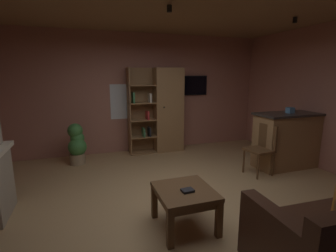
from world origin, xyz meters
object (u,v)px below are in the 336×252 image
(coffee_table, at_px, (185,196))
(table_book_0, at_px, (188,190))
(tissue_box, at_px, (290,110))
(wall_mounted_tv, at_px, (191,86))
(bookshelf_cabinet, at_px, (165,111))
(potted_floor_plant, at_px, (77,144))
(dining_chair, at_px, (263,146))
(kitchen_bar_counter, at_px, (292,140))

(coffee_table, relative_size, table_book_0, 5.09)
(tissue_box, bearing_deg, wall_mounted_tv, 120.11)
(tissue_box, distance_m, table_book_0, 3.04)
(bookshelf_cabinet, height_order, coffee_table, bookshelf_cabinet)
(table_book_0, bearing_deg, wall_mounted_tv, 65.86)
(coffee_table, xyz_separation_m, potted_floor_plant, (-1.25, 2.72, 0.04))
(coffee_table, height_order, dining_chair, dining_chair)
(tissue_box, bearing_deg, potted_floor_plant, 159.32)
(bookshelf_cabinet, bearing_deg, tissue_box, -43.24)
(wall_mounted_tv, bearing_deg, dining_chair, -77.55)
(kitchen_bar_counter, xyz_separation_m, potted_floor_plant, (-4.06, 1.48, -0.12))
(wall_mounted_tv, bearing_deg, bookshelf_cabinet, -164.56)
(bookshelf_cabinet, height_order, dining_chair, bookshelf_cabinet)
(table_book_0, height_order, dining_chair, dining_chair)
(potted_floor_plant, distance_m, wall_mounted_tv, 3.03)
(table_book_0, xyz_separation_m, wall_mounted_tv, (1.50, 3.34, 1.05))
(bookshelf_cabinet, height_order, potted_floor_plant, bookshelf_cabinet)
(coffee_table, distance_m, dining_chair, 2.27)
(kitchen_bar_counter, xyz_separation_m, dining_chair, (-0.82, -0.15, -0.01))
(tissue_box, bearing_deg, coffee_table, -155.39)
(dining_chair, bearing_deg, bookshelf_cabinet, 122.22)
(kitchen_bar_counter, distance_m, potted_floor_plant, 4.32)
(kitchen_bar_counter, xyz_separation_m, coffee_table, (-2.81, -1.24, -0.15))
(kitchen_bar_counter, bearing_deg, coffee_table, -156.20)
(potted_floor_plant, bearing_deg, coffee_table, -65.30)
(tissue_box, relative_size, dining_chair, 0.13)
(bookshelf_cabinet, height_order, table_book_0, bookshelf_cabinet)
(tissue_box, relative_size, coffee_table, 0.17)
(dining_chair, bearing_deg, wall_mounted_tv, 102.45)
(kitchen_bar_counter, xyz_separation_m, wall_mounted_tv, (-1.30, 2.04, 1.00))
(bookshelf_cabinet, bearing_deg, potted_floor_plant, -170.20)
(coffee_table, xyz_separation_m, dining_chair, (1.99, 1.09, 0.14))
(kitchen_bar_counter, distance_m, dining_chair, 0.83)
(table_book_0, distance_m, dining_chair, 2.29)
(kitchen_bar_counter, xyz_separation_m, tissue_box, (-0.12, -0.01, 0.59))
(coffee_table, bearing_deg, potted_floor_plant, 114.70)
(coffee_table, distance_m, potted_floor_plant, 2.99)
(table_book_0, relative_size, potted_floor_plant, 0.16)
(kitchen_bar_counter, distance_m, coffee_table, 3.07)
(coffee_table, distance_m, wall_mounted_tv, 3.78)
(coffee_table, bearing_deg, wall_mounted_tv, 65.32)
(dining_chair, xyz_separation_m, potted_floor_plant, (-3.24, 1.63, -0.10))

